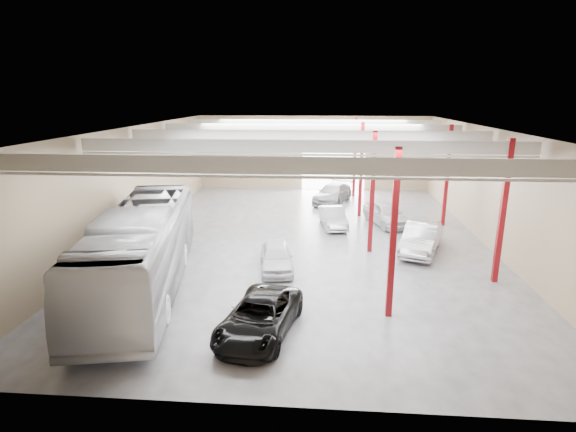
# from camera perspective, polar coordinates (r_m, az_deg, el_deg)

# --- Properties ---
(depot_shell) EXTENTS (22.12, 32.12, 7.06)m
(depot_shell) POSITION_cam_1_polar(r_m,az_deg,el_deg) (28.02, 2.74, 7.07)
(depot_shell) COLOR #4F4F55
(depot_shell) RESTS_ON ground
(coach_bus) EXTENTS (5.86, 14.45, 3.92)m
(coach_bus) POSITION_cam_1_polar(r_m,az_deg,el_deg) (22.08, -17.99, -3.93)
(coach_bus) COLOR silver
(coach_bus) RESTS_ON ground
(black_sedan) EXTENTS (3.32, 5.52, 1.43)m
(black_sedan) POSITION_cam_1_polar(r_m,az_deg,el_deg) (17.56, -3.64, -12.64)
(black_sedan) COLOR black
(black_sedan) RESTS_ON ground
(car_row_a) EXTENTS (2.22, 4.30, 1.40)m
(car_row_a) POSITION_cam_1_polar(r_m,az_deg,el_deg) (23.61, -1.50, -5.18)
(car_row_a) COLOR silver
(car_row_a) RESTS_ON ground
(car_row_b) EXTENTS (2.09, 4.34, 1.37)m
(car_row_b) POSITION_cam_1_polar(r_m,az_deg,el_deg) (31.26, 5.75, -0.17)
(car_row_b) COLOR #B6B6BB
(car_row_b) RESTS_ON ground
(car_row_c) EXTENTS (3.90, 5.82, 1.57)m
(car_row_c) POSITION_cam_1_polar(r_m,az_deg,el_deg) (38.43, 5.70, 2.86)
(car_row_c) COLOR gray
(car_row_c) RESTS_ON ground
(car_right_near) EXTENTS (3.43, 5.46, 1.70)m
(car_right_near) POSITION_cam_1_polar(r_m,az_deg,el_deg) (27.24, 16.51, -2.70)
(car_right_near) COLOR silver
(car_right_near) RESTS_ON ground
(car_right_far) EXTENTS (3.26, 5.11, 1.62)m
(car_right_far) POSITION_cam_1_polar(r_m,az_deg,el_deg) (32.40, 12.36, 0.32)
(car_right_far) COLOR silver
(car_right_far) RESTS_ON ground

